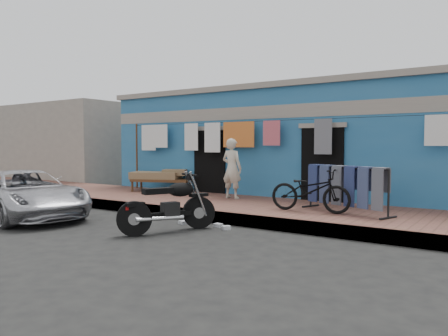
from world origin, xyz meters
TOP-DOWN VIEW (x-y plane):
  - ground at (0.00, 0.00)m, footprint 80.00×80.00m
  - sidewalk at (0.00, 3.00)m, footprint 28.00×3.00m
  - curb at (0.00, 1.55)m, footprint 28.00×0.10m
  - building at (-0.00, 6.99)m, footprint 12.20×5.20m
  - neighbor_left at (-11.00, 7.00)m, footprint 6.00×5.00m
  - clothesline at (-1.04, 4.25)m, footprint 10.06×0.06m
  - car at (-3.93, -0.33)m, footprint 4.23×2.51m
  - seated_person at (-0.86, 3.63)m, footprint 0.58×0.39m
  - bicycle at (1.77, 2.62)m, footprint 1.75×0.71m
  - motorcycle at (-0.09, 0.24)m, footprint 1.81×2.12m
  - charpoy at (-3.65, 3.99)m, footprint 2.49×2.18m
  - jeans_rack at (2.43, 2.97)m, footprint 2.37×1.79m
  - litter_a at (0.40, 1.20)m, footprint 0.17×0.14m
  - litter_b at (0.69, 1.07)m, footprint 0.18×0.19m
  - litter_c at (-0.38, 1.06)m, footprint 0.18×0.21m

SIDE VIEW (x-z plane):
  - ground at x=0.00m, z-range 0.00..0.00m
  - litter_a at x=0.40m, z-range 0.00..0.07m
  - litter_c at x=-0.38m, z-range 0.00..0.07m
  - litter_b at x=0.69m, z-range 0.00..0.08m
  - sidewalk at x=0.00m, z-range 0.00..0.25m
  - curb at x=0.00m, z-range 0.00..0.25m
  - motorcycle at x=-0.09m, z-range 0.00..1.10m
  - car at x=-3.93m, z-range 0.00..1.12m
  - charpoy at x=-3.65m, z-range 0.25..0.88m
  - jeans_rack at x=2.43m, z-range 0.25..1.26m
  - bicycle at x=1.77m, z-range 0.25..1.36m
  - seated_person at x=-0.86m, z-range 0.25..1.83m
  - building at x=0.00m, z-range 0.01..3.37m
  - neighbor_left at x=-11.00m, z-range 0.00..3.40m
  - clothesline at x=-1.04m, z-range 0.77..2.87m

